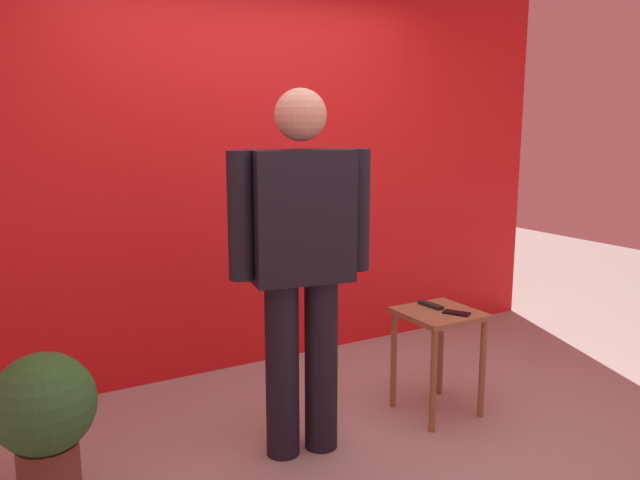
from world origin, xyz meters
TOP-DOWN VIEW (x-y plane):
  - ground_plane at (0.00, 0.00)m, footprint 12.00×12.00m
  - back_wall_red at (0.00, 1.54)m, footprint 4.94×0.12m
  - standing_person at (-0.30, 0.27)m, footprint 0.72×0.32m
  - side_table at (0.57, 0.27)m, footprint 0.41×0.41m
  - cell_phone at (0.62, 0.18)m, footprint 0.13×0.16m
  - tv_remote at (0.58, 0.36)m, footprint 0.06×0.17m
  - potted_plant at (-1.48, 0.41)m, footprint 0.44×0.44m

SIDE VIEW (x-z plane):
  - ground_plane at x=0.00m, z-range 0.00..0.00m
  - potted_plant at x=-1.48m, z-range 0.06..0.75m
  - side_table at x=0.57m, z-range 0.18..0.78m
  - cell_phone at x=0.62m, z-range 0.60..0.61m
  - tv_remote at x=0.58m, z-range 0.60..0.62m
  - standing_person at x=-0.30m, z-range 0.11..1.91m
  - back_wall_red at x=0.00m, z-range 0.00..3.17m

